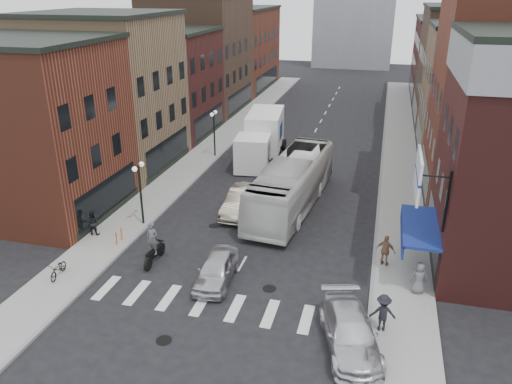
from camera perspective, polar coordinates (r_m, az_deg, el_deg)
ground at (r=26.83m, az=-2.18°, el=-9.24°), size 160.00×160.00×0.00m
sidewalk_left at (r=48.44m, az=-4.40°, el=5.66°), size 3.00×74.00×0.15m
sidewalk_right at (r=46.03m, az=16.13°, el=3.90°), size 3.00×74.00×0.15m
curb_left at (r=48.02m, az=-2.69°, el=5.45°), size 0.20×74.00×0.16m
curb_right at (r=46.02m, az=14.25°, el=3.99°), size 0.20×74.00×0.16m
crosswalk_stripes at (r=24.46m, az=-4.24°, el=-12.82°), size 12.00×2.20×0.01m
bldg_left_near at (r=35.13m, az=-24.35°, el=6.60°), size 10.30×9.20×11.30m
bldg_left_mid_a at (r=42.61m, az=-16.66°, el=10.87°), size 10.30×10.20×12.30m
bldg_left_mid_b at (r=51.46m, az=-10.86°, el=12.16°), size 10.30×10.20×10.30m
bldg_left_far_a at (r=61.25m, az=-6.53°, el=15.45°), size 10.30×12.20×13.30m
bldg_left_far_b at (r=74.52m, az=-2.55°, el=16.05°), size 10.30×16.20×11.30m
bldg_right_mid_b at (r=47.30m, az=24.82°, el=10.22°), size 10.30×10.20×11.30m
bldg_right_far_a at (r=57.94m, az=23.27°, el=12.92°), size 10.30×12.20×12.30m
bldg_right_far_b at (r=71.84m, az=21.74°, el=13.89°), size 10.30×16.20×10.30m
awning_blue at (r=26.98m, az=17.87°, el=-3.86°), size 1.80×5.00×0.78m
billboard_sign at (r=23.76m, az=18.23°, el=1.70°), size 1.52×3.00×3.70m
streetlamp_near at (r=31.47m, az=-13.16°, el=1.06°), size 0.32×1.22×4.11m
streetlamp_far at (r=43.68m, az=-4.82°, el=7.63°), size 0.32×1.22×4.11m
bike_rack at (r=30.38m, az=-15.39°, el=-4.88°), size 0.08×0.68×0.80m
box_truck at (r=43.15m, az=0.67°, el=6.21°), size 3.44×9.38×3.97m
motorcycle_rider at (r=27.71m, az=-11.67°, el=-5.89°), size 0.71×2.41×2.46m
transit_bus at (r=33.78m, az=4.17°, el=0.99°), size 4.12×12.72×3.48m
sedan_left_near at (r=25.87m, az=-4.56°, el=-8.76°), size 1.94×4.31×1.44m
sedan_left_far at (r=33.19m, az=-1.51°, el=-1.03°), size 1.89×5.17×1.69m
curb_car at (r=21.99m, az=10.68°, el=-15.45°), size 3.41×5.48×1.48m
parked_bicycle at (r=28.01m, az=-21.66°, el=-8.18°), size 0.79×1.67×0.84m
ped_left_solo at (r=31.60m, az=-18.17°, el=-3.35°), size 0.80×0.53×1.55m
ped_right_a at (r=22.88m, az=14.30°, el=-13.22°), size 1.19×0.70×1.75m
ped_right_b at (r=27.70m, az=14.60°, el=-6.48°), size 1.13×0.79×1.75m
ped_right_c at (r=25.85m, az=18.13°, el=-9.30°), size 0.88×0.65×1.65m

